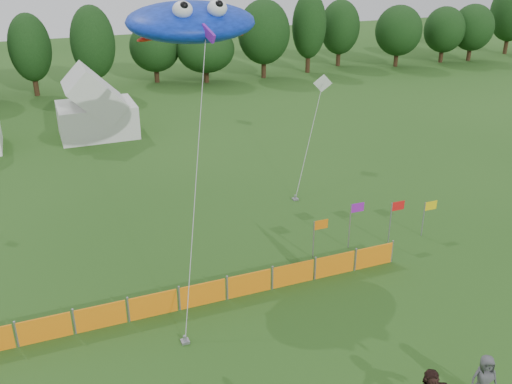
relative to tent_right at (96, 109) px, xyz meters
name	(u,v)px	position (x,y,z in m)	size (l,w,h in m)	color
treeline	(120,46)	(4.28, 13.86, 2.19)	(104.57, 8.78, 8.36)	#382314
tent_right	(96,109)	(0.00, 0.00, 0.00)	(5.60, 4.48, 3.95)	silver
barrier_fence	(178,299)	(-0.12, -23.80, -1.49)	(19.90, 0.06, 1.00)	orange
flag_row	(373,219)	(9.82, -22.15, -0.60)	(6.73, 0.43, 2.29)	gray
spectator_e	(484,380)	(7.53, -32.14, -1.11)	(0.86, 0.56, 1.77)	#48484D
stingray_kite	(190,21)	(2.59, -17.64, 8.27)	(6.61, 15.68, 11.34)	#1038E6
small_kite_white	(316,112)	(11.99, -11.88, 1.68)	(5.30, 6.05, 5.64)	white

